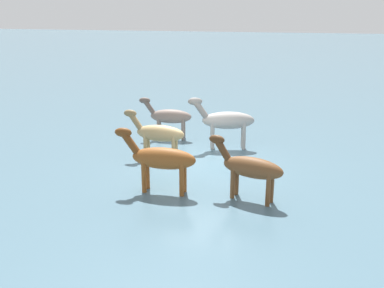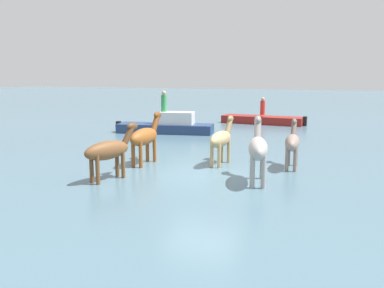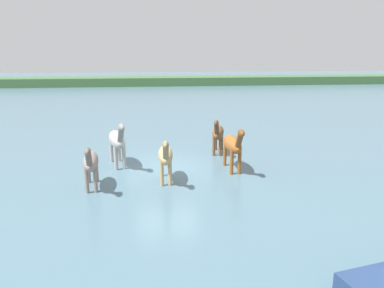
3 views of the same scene
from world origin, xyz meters
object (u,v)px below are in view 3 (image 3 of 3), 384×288
(horse_rear_stallion, at_px, (117,140))
(horse_mid_herd, at_px, (218,133))
(horse_pinto_flank, at_px, (233,145))
(horse_dark_mare, at_px, (166,156))
(horse_dun_straggler, at_px, (91,162))

(horse_rear_stallion, height_order, horse_mid_herd, horse_rear_stallion)
(horse_pinto_flank, distance_m, horse_rear_stallion, 4.63)
(horse_dark_mare, distance_m, horse_mid_herd, 4.33)
(horse_dark_mare, relative_size, horse_rear_stallion, 0.88)
(horse_pinto_flank, height_order, horse_dark_mare, horse_pinto_flank)
(horse_pinto_flank, relative_size, horse_mid_herd, 1.07)
(horse_dark_mare, distance_m, horse_rear_stallion, 2.77)
(horse_dark_mare, xyz_separation_m, horse_dun_straggler, (-2.52, -0.36, -0.03))
(horse_rear_stallion, distance_m, horse_mid_herd, 4.62)
(horse_dun_straggler, bearing_deg, horse_mid_herd, 121.67)
(horse_dun_straggler, bearing_deg, horse_pinto_flank, 98.84)
(horse_rear_stallion, bearing_deg, horse_pinto_flank, 62.20)
(horse_dark_mare, height_order, horse_dun_straggler, horse_dark_mare)
(horse_dark_mare, distance_m, horse_dun_straggler, 2.55)
(horse_pinto_flank, relative_size, horse_rear_stallion, 0.95)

